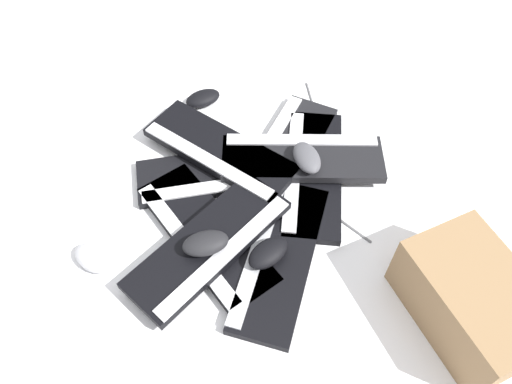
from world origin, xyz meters
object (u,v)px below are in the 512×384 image
Objects in this scene: mouse_3 at (203,98)px; cardboard_box at (472,301)px; keyboard_5 at (219,151)px; keyboard_0 at (205,235)px; keyboard_4 at (218,174)px; mouse_2 at (205,243)px; mouse_1 at (94,258)px; keyboard_2 at (312,173)px; keyboard_3 at (285,154)px; keyboard_1 at (279,256)px; mouse_4 at (268,253)px; keyboard_6 at (302,158)px; mouse_0 at (307,158)px; keyboard_7 at (210,244)px.

mouse_3 is 0.35× the size of cardboard_box.
keyboard_0 is at bearing 38.25° from keyboard_5.
keyboard_4 is 0.27m from mouse_2.
keyboard_2 is at bearing 60.13° from mouse_1.
keyboard_3 is at bearing -69.73° from mouse_3.
keyboard_5 is 1.46× the size of cardboard_box.
keyboard_1 is 0.05m from mouse_4.
keyboard_3 is at bearing -136.45° from mouse_2.
keyboard_0 is 1.00× the size of keyboard_5.
cardboard_box reaches higher than keyboard_1.
keyboard_5 reaches higher than keyboard_4.
keyboard_5 is 0.23m from keyboard_6.
mouse_2 is at bearing 41.23° from keyboard_4.
mouse_1 reaches higher than keyboard_4.
mouse_1 is at bearing -15.90° from keyboard_6.
mouse_4 reaches higher than keyboard_4.
mouse_4 is at bearing -39.43° from mouse_0.
keyboard_3 is 0.37m from keyboard_7.
keyboard_3 is at bearing 69.35° from mouse_1.
keyboard_1 is 4.17× the size of mouse_2.
keyboard_3 is at bearing 139.09° from keyboard_5.
keyboard_5 is at bearing 70.63° from mouse_4.
keyboard_6 is at bearing -90.54° from keyboard_2.
keyboard_5 is at bearing -137.55° from keyboard_7.
keyboard_0 is 0.98× the size of keyboard_3.
keyboard_6 is 3.83× the size of mouse_3.
mouse_3 is (0.00, -0.42, -0.06)m from mouse_0.
mouse_1 is (0.58, -0.16, -0.02)m from keyboard_6.
mouse_1 is (0.58, -0.10, 0.01)m from keyboard_3.
keyboard_7 is at bearing 12.59° from keyboard_3.
keyboard_5 is at bearing -108.31° from mouse_2.
cardboard_box is at bearing 98.93° from keyboard_4.
keyboard_0 is at bearing -64.25° from keyboard_1.
mouse_3 is (-0.34, -0.41, -0.02)m from keyboard_7.
keyboard_5 is (-0.04, -0.04, 0.03)m from keyboard_4.
keyboard_3 is 1.04× the size of keyboard_7.
keyboard_7 reaches higher than keyboard_4.
mouse_1 is (0.56, -0.19, -0.06)m from mouse_0.
mouse_2 is (0.24, 0.21, 0.04)m from keyboard_5.
keyboard_6 is at bearing 128.00° from keyboard_5.
keyboard_7 is 0.54m from mouse_3.
keyboard_5 is (0.14, -0.12, 0.03)m from keyboard_3.
mouse_0 is 1.00× the size of mouse_2.
mouse_1 is at bearing -54.86° from cardboard_box.
mouse_1 is (0.39, -0.02, 0.01)m from keyboard_4.
keyboard_0 is 4.16× the size of mouse_2.
mouse_3 is at bearing -131.42° from keyboard_0.
keyboard_1 is 0.30m from keyboard_6.
keyboard_7 is 4.05× the size of mouse_0.
cardboard_box is at bearing 118.44° from keyboard_7.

